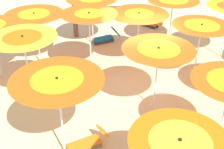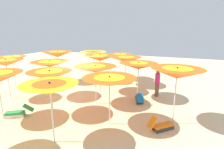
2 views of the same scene
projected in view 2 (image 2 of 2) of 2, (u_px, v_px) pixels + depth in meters
The scene contains 22 objects.
ground at pixel (78, 99), 10.55m from camera, with size 39.68×39.68×0.04m, color beige.
beach_umbrella_0 at pixel (177, 73), 7.23m from camera, with size 2.14×2.14×2.53m.
beach_umbrella_1 at pixel (139, 66), 10.20m from camera, with size 2.19×2.19×2.22m.
beach_umbrella_2 at pixel (126, 60), 12.77m from camera, with size 2.26×2.26×2.18m.
beach_umbrella_3 at pixel (120, 56), 14.36m from camera, with size 1.96×1.96×2.18m.
beach_umbrella_4 at pixel (109, 81), 7.24m from camera, with size 2.23×2.23×2.17m.
beach_umbrella_5 at pixel (95, 69), 9.39m from camera, with size 2.25×2.25×2.20m.
beach_umbrella_6 at pixel (100, 58), 11.26m from camera, with size 2.03×2.03×2.51m.
beach_umbrella_7 at pixel (93, 54), 13.68m from camera, with size 2.07×2.07×2.44m.
beach_umbrella_8 at pixel (50, 89), 5.97m from camera, with size 1.93×1.93×2.29m.
beach_umbrella_9 at pixel (50, 75), 8.16m from camera, with size 2.04×2.04×2.21m.
beach_umbrella_10 at pixel (50, 64), 10.48m from camera, with size 2.16×2.16×2.25m.
beach_umbrella_11 at pixel (58, 54), 13.58m from camera, with size 2.22×2.22×2.46m.
beach_umbrella_14 at pixel (6, 63), 10.11m from camera, with size 1.91×1.91×2.39m.
beach_umbrella_15 at pixel (12, 60), 12.31m from camera, with size 1.93×1.93×2.28m.
lounger_0 at pixel (18, 112), 8.36m from camera, with size 1.24×0.98×0.57m.
lounger_1 at pixel (102, 79), 14.05m from camera, with size 1.22×0.51×0.67m.
lounger_2 at pixel (161, 125), 7.19m from camera, with size 1.05×1.05×0.67m.
lounger_3 at pixel (139, 99), 10.02m from camera, with size 0.77×1.34×0.67m.
lounger_4 at pixel (56, 81), 13.48m from camera, with size 0.75×1.22×0.58m.
beachgoer_0 at pixel (157, 83), 10.79m from camera, with size 0.30×0.30×1.65m.
beach_ball at pixel (131, 76), 15.18m from camera, with size 0.33×0.33×0.33m, color red.
Camera 2 is at (5.62, -8.38, 3.95)m, focal length 28.38 mm.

